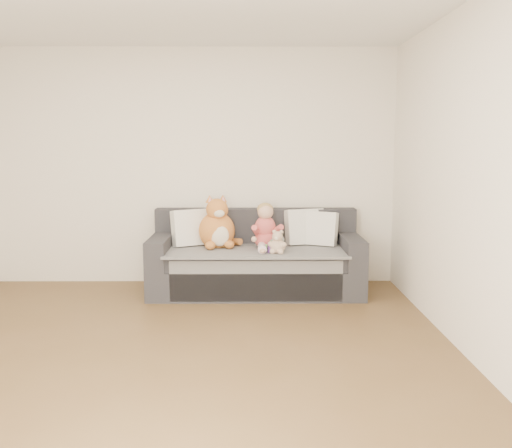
{
  "coord_description": "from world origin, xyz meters",
  "views": [
    {
      "loc": [
        0.67,
        -3.87,
        1.58
      ],
      "look_at": [
        0.71,
        1.87,
        0.75
      ],
      "focal_mm": 40.0,
      "sensor_mm": 36.0,
      "label": 1
    }
  ],
  "objects": [
    {
      "name": "toddler",
      "position": [
        0.81,
        2.0,
        0.67
      ],
      "size": [
        0.34,
        0.49,
        0.49
      ],
      "rotation": [
        0.0,
        0.0,
        0.14
      ],
      "color": "#DC4D57",
      "rests_on": "sofa"
    },
    {
      "name": "cushion_left",
      "position": [
        0.02,
        2.18,
        0.67
      ],
      "size": [
        0.46,
        0.37,
        0.4
      ],
      "rotation": [
        0.0,
        0.0,
        0.49
      ],
      "color": "white",
      "rests_on": "sofa"
    },
    {
      "name": "plush_cat",
      "position": [
        0.3,
        2.08,
        0.69
      ],
      "size": [
        0.47,
        0.45,
        0.58
      ],
      "rotation": [
        0.0,
        0.0,
        0.27
      ],
      "color": "#AC6626",
      "rests_on": "sofa"
    },
    {
      "name": "cushion_right_back",
      "position": [
        1.24,
        2.25,
        0.66
      ],
      "size": [
        0.46,
        0.31,
        0.4
      ],
      "rotation": [
        0.0,
        0.0,
        0.32
      ],
      "color": "white",
      "rests_on": "sofa"
    },
    {
      "name": "plush_cow",
      "position": [
        0.92,
        1.85,
        0.55
      ],
      "size": [
        0.16,
        0.24,
        0.19
      ],
      "rotation": [
        0.0,
        0.0,
        0.28
      ],
      "color": "white",
      "rests_on": "sofa"
    },
    {
      "name": "teddy_bear",
      "position": [
        0.92,
        1.73,
        0.57
      ],
      "size": [
        0.19,
        0.15,
        0.24
      ],
      "rotation": [
        0.0,
        0.0,
        -0.3
      ],
      "color": "tan",
      "rests_on": "sofa"
    },
    {
      "name": "room_shell",
      "position": [
        0.0,
        0.42,
        1.3
      ],
      "size": [
        5.0,
        5.0,
        5.0
      ],
      "color": "brown",
      "rests_on": "ground"
    },
    {
      "name": "cushion_right_front",
      "position": [
        1.38,
        2.19,
        0.65
      ],
      "size": [
        0.43,
        0.32,
        0.37
      ],
      "rotation": [
        0.0,
        0.0,
        -0.42
      ],
      "color": "white",
      "rests_on": "sofa"
    },
    {
      "name": "sofa",
      "position": [
        0.71,
        2.06,
        0.31
      ],
      "size": [
        2.2,
        0.94,
        0.85
      ],
      "color": "#26252A",
      "rests_on": "ground"
    },
    {
      "name": "sippy_cup",
      "position": [
        0.86,
        1.77,
        0.54
      ],
      "size": [
        0.11,
        0.08,
        0.12
      ],
      "rotation": [
        0.0,
        0.0,
        0.24
      ],
      "color": "#683590",
      "rests_on": "sofa"
    }
  ]
}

